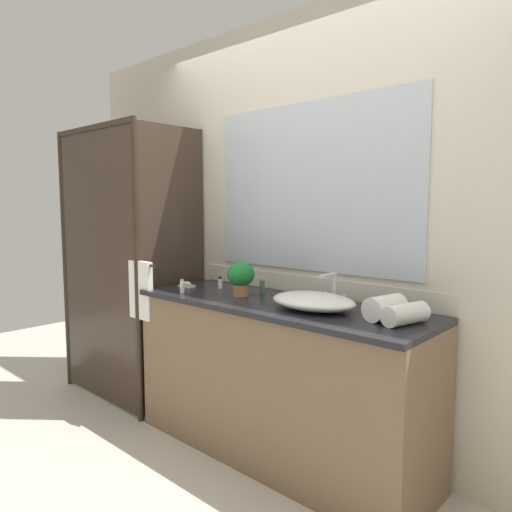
# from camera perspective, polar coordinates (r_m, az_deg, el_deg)

# --- Properties ---
(ground_plane) EXTENTS (8.00, 8.00, 0.00)m
(ground_plane) POSITION_cam_1_polar(r_m,az_deg,el_deg) (3.00, 2.29, -22.61)
(ground_plane) COLOR beige
(wall_back_with_mirror) EXTENTS (4.40, 0.06, 2.60)m
(wall_back_with_mirror) POSITION_cam_1_polar(r_m,az_deg,el_deg) (2.91, 6.78, 3.38)
(wall_back_with_mirror) COLOR beige
(wall_back_with_mirror) RESTS_ON ground_plane
(vanity_cabinet) EXTENTS (1.80, 0.58, 0.90)m
(vanity_cabinet) POSITION_cam_1_polar(r_m,az_deg,el_deg) (2.82, 2.46, -14.48)
(vanity_cabinet) COLOR brown
(vanity_cabinet) RESTS_ON ground_plane
(shower_enclosure) EXTENTS (1.20, 0.59, 2.00)m
(shower_enclosure) POSITION_cam_1_polar(r_m,az_deg,el_deg) (3.51, -15.79, -1.04)
(shower_enclosure) COLOR #2D2319
(shower_enclosure) RESTS_ON ground_plane
(sink_basin) EXTENTS (0.47, 0.33, 0.09)m
(sink_basin) POSITION_cam_1_polar(r_m,az_deg,el_deg) (2.52, 6.85, -5.37)
(sink_basin) COLOR white
(sink_basin) RESTS_ON vanity_cabinet
(faucet) EXTENTS (0.17, 0.16, 0.18)m
(faucet) POSITION_cam_1_polar(r_m,az_deg,el_deg) (2.67, 9.21, -4.39)
(faucet) COLOR silver
(faucet) RESTS_ON vanity_cabinet
(potted_plant) EXTENTS (0.17, 0.17, 0.21)m
(potted_plant) POSITION_cam_1_polar(r_m,az_deg,el_deg) (2.85, -1.90, -2.42)
(potted_plant) COLOR #B77A51
(potted_plant) RESTS_ON vanity_cabinet
(soap_dish) EXTENTS (0.10, 0.07, 0.04)m
(soap_dish) POSITION_cam_1_polar(r_m,az_deg,el_deg) (3.22, -8.25, -3.41)
(soap_dish) COLOR silver
(soap_dish) RESTS_ON vanity_cabinet
(amenity_bottle_conditioner) EXTENTS (0.03, 0.03, 0.09)m
(amenity_bottle_conditioner) POSITION_cam_1_polar(r_m,az_deg,el_deg) (2.95, 0.75, -3.63)
(amenity_bottle_conditioner) COLOR #4C7056
(amenity_bottle_conditioner) RESTS_ON vanity_cabinet
(amenity_bottle_shampoo) EXTENTS (0.03, 0.03, 0.08)m
(amenity_bottle_shampoo) POSITION_cam_1_polar(r_m,az_deg,el_deg) (3.13, -4.30, -3.22)
(amenity_bottle_shampoo) COLOR white
(amenity_bottle_shampoo) RESTS_ON vanity_cabinet
(amenity_bottle_body_wash) EXTENTS (0.03, 0.03, 0.09)m
(amenity_bottle_body_wash) POSITION_cam_1_polar(r_m,az_deg,el_deg) (2.98, -8.81, -3.63)
(amenity_bottle_body_wash) COLOR white
(amenity_bottle_body_wash) RESTS_ON vanity_cabinet
(rolled_towel_near_edge) EXTENTS (0.15, 0.25, 0.10)m
(rolled_towel_near_edge) POSITION_cam_1_polar(r_m,az_deg,el_deg) (2.29, 17.43, -6.64)
(rolled_towel_near_edge) COLOR white
(rolled_towel_near_edge) RESTS_ON vanity_cabinet
(rolled_towel_middle) EXTENTS (0.16, 0.22, 0.12)m
(rolled_towel_middle) POSITION_cam_1_polar(r_m,az_deg,el_deg) (2.35, 15.15, -5.99)
(rolled_towel_middle) COLOR white
(rolled_towel_middle) RESTS_ON vanity_cabinet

